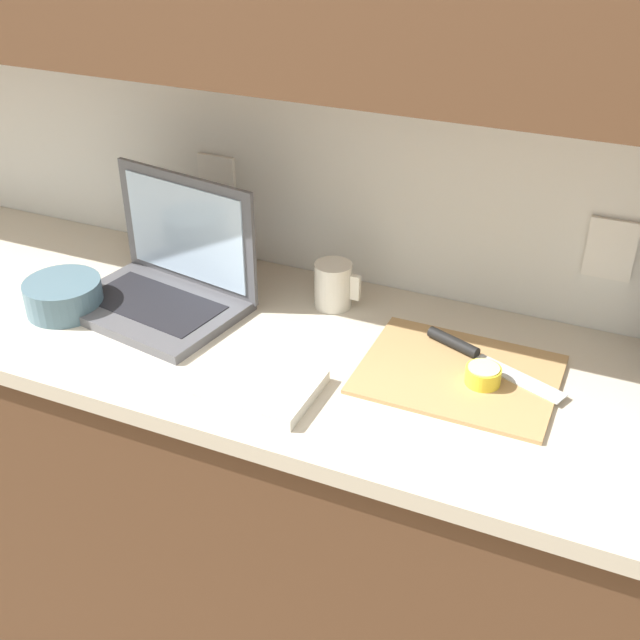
{
  "coord_description": "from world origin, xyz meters",
  "views": [
    {
      "loc": [
        0.71,
        -1.17,
        1.79
      ],
      "look_at": [
        0.2,
        -0.01,
        1.02
      ],
      "focal_mm": 45.0,
      "sensor_mm": 36.0,
      "label": 1
    }
  ],
  "objects_px": {
    "cutting_board": "(458,374)",
    "bowl_white": "(64,296)",
    "knife": "(470,352)",
    "measuring_cup": "(334,285)",
    "laptop": "(167,277)",
    "lemon_half_cut": "(483,375)"
  },
  "relations": [
    {
      "from": "knife",
      "to": "measuring_cup",
      "type": "distance_m",
      "value": 0.33
    },
    {
      "from": "lemon_half_cut",
      "to": "bowl_white",
      "type": "xyz_separation_m",
      "value": [
        -0.86,
        -0.08,
        0.01
      ]
    },
    {
      "from": "laptop",
      "to": "cutting_board",
      "type": "relative_size",
      "value": 1.09
    },
    {
      "from": "cutting_board",
      "to": "bowl_white",
      "type": "xyz_separation_m",
      "value": [
        -0.81,
        -0.1,
        0.03
      ]
    },
    {
      "from": "cutting_board",
      "to": "measuring_cup",
      "type": "height_order",
      "value": "measuring_cup"
    },
    {
      "from": "lemon_half_cut",
      "to": "measuring_cup",
      "type": "distance_m",
      "value": 0.39
    },
    {
      "from": "laptop",
      "to": "knife",
      "type": "bearing_deg",
      "value": 14.0
    },
    {
      "from": "cutting_board",
      "to": "knife",
      "type": "relative_size",
      "value": 1.25
    },
    {
      "from": "knife",
      "to": "bowl_white",
      "type": "height_order",
      "value": "bowl_white"
    },
    {
      "from": "measuring_cup",
      "to": "bowl_white",
      "type": "xyz_separation_m",
      "value": [
        -0.5,
        -0.24,
        -0.02
      ]
    },
    {
      "from": "measuring_cup",
      "to": "bowl_white",
      "type": "bearing_deg",
      "value": -154.21
    },
    {
      "from": "cutting_board",
      "to": "lemon_half_cut",
      "type": "distance_m",
      "value": 0.05
    },
    {
      "from": "knife",
      "to": "lemon_half_cut",
      "type": "height_order",
      "value": "lemon_half_cut"
    },
    {
      "from": "measuring_cup",
      "to": "bowl_white",
      "type": "distance_m",
      "value": 0.56
    },
    {
      "from": "measuring_cup",
      "to": "cutting_board",
      "type": "bearing_deg",
      "value": -25.04
    },
    {
      "from": "cutting_board",
      "to": "measuring_cup",
      "type": "xyz_separation_m",
      "value": [
        -0.31,
        0.14,
        0.04
      ]
    },
    {
      "from": "laptop",
      "to": "cutting_board",
      "type": "xyz_separation_m",
      "value": [
        0.63,
        -0.01,
        -0.06
      ]
    },
    {
      "from": "laptop",
      "to": "measuring_cup",
      "type": "bearing_deg",
      "value": 31.69
    },
    {
      "from": "measuring_cup",
      "to": "bowl_white",
      "type": "relative_size",
      "value": 0.63
    },
    {
      "from": "measuring_cup",
      "to": "lemon_half_cut",
      "type": "bearing_deg",
      "value": -24.05
    },
    {
      "from": "knife",
      "to": "bowl_white",
      "type": "xyz_separation_m",
      "value": [
        -0.81,
        -0.16,
        0.02
      ]
    },
    {
      "from": "cutting_board",
      "to": "knife",
      "type": "xyz_separation_m",
      "value": [
        0.0,
        0.06,
        0.01
      ]
    }
  ]
}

